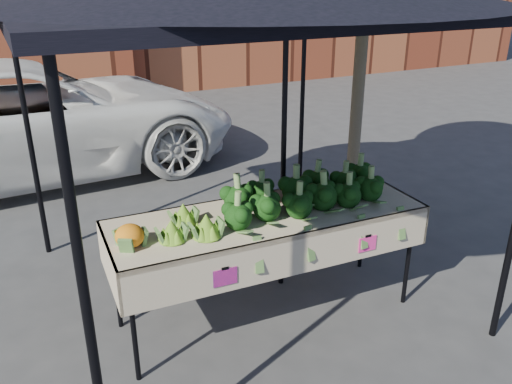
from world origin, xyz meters
name	(u,v)px	position (x,y,z in m)	size (l,w,h in m)	color
ground	(268,312)	(0.00, 0.00, 0.00)	(90.00, 90.00, 0.00)	#343437
table	(267,265)	(-0.02, -0.01, 0.45)	(2.43, 0.90, 0.90)	beige
canopy	(240,139)	(-0.04, 0.43, 1.37)	(3.16, 3.16, 2.74)	black
broccoli_heap	(304,188)	(0.31, 0.02, 1.04)	(1.49, 0.59, 0.28)	black
romanesco_cluster	(184,218)	(-0.68, -0.02, 1.01)	(0.45, 0.49, 0.22)	#77AA27
cauliflower_pair	(129,233)	(-1.07, -0.06, 1.00)	(0.22, 0.22, 0.20)	orange
street_tree	(361,50)	(1.65, 1.18, 1.86)	(1.89, 1.89, 3.72)	#1E4C14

